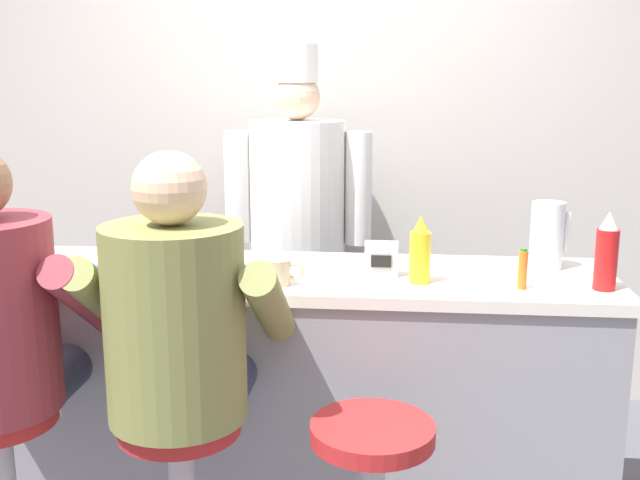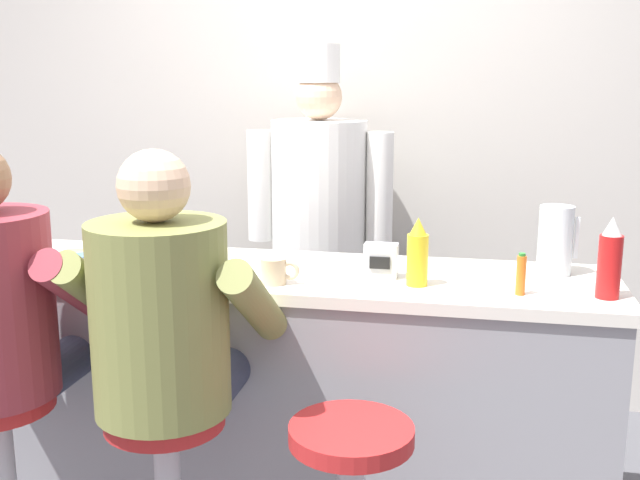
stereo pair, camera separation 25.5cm
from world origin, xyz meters
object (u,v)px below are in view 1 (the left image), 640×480
Objects in this scene: napkin_dispenser_chrome at (381,259)px; cereal_bowl at (156,268)px; coffee_mug_tan at (279,272)px; cook_in_whites_near at (298,219)px; ketchup_bottle_red at (607,254)px; water_pitcher_clear at (547,235)px; mustard_bottle_yellow at (420,252)px; breakfast_plate at (63,264)px; hot_sauce_bottle_orange at (523,269)px; coffee_mug_blue at (76,272)px; diner_seated_olive at (179,337)px.

cereal_bowl is at bearing -174.69° from napkin_dispenser_chrome.
coffee_mug_tan is 0.07× the size of cook_in_whites_near.
ketchup_bottle_red is at bearing -43.61° from cook_in_whites_near.
cereal_bowl is 1.20× the size of coffee_mug_tan.
cereal_bowl is (-1.35, -0.23, -0.09)m from water_pitcher_clear.
coffee_mug_tan is (-0.91, -0.31, -0.08)m from water_pitcher_clear.
cook_in_whites_near is at bearing 94.19° from coffee_mug_tan.
cook_in_whites_near is at bearing 113.06° from napkin_dispenser_chrome.
coffee_mug_tan is at bearing -85.81° from cook_in_whites_near.
napkin_dispenser_chrome is at bearing 149.11° from mustard_bottle_yellow.
cereal_bowl is at bearing -170.13° from water_pitcher_clear.
water_pitcher_clear is at bearing 5.47° from breakfast_plate.
hot_sauce_bottle_orange is at bearing -4.33° from breakfast_plate.
water_pitcher_clear is 1.28m from cook_in_whites_near.
coffee_mug_tan is (-1.04, -0.05, -0.07)m from ketchup_bottle_red.
napkin_dispenser_chrome reaches higher than coffee_mug_blue.
hot_sauce_bottle_orange reaches higher than napkin_dispenser_chrome.
coffee_mug_blue is at bearing -55.21° from breakfast_plate.
breakfast_plate is 0.37m from cereal_bowl.
coffee_mug_tan is at bearing -155.37° from napkin_dispenser_chrome.
diner_seated_olive is (-1.27, -0.42, -0.17)m from ketchup_bottle_red.
cook_in_whites_near reaches higher than ketchup_bottle_red.
cereal_bowl is 0.51m from diner_seated_olive.
hot_sauce_bottle_orange is 0.56× the size of breakfast_plate.
diner_seated_olive is at bearing -36.89° from coffee_mug_blue.
napkin_dispenser_chrome is (-0.45, 0.12, -0.01)m from hot_sauce_bottle_orange.
hot_sauce_bottle_orange is 1.09m from diner_seated_olive.
ketchup_bottle_red is 0.17× the size of diner_seated_olive.
mustard_bottle_yellow is 0.51m from water_pitcher_clear.
coffee_mug_blue is 0.99× the size of coffee_mug_tan.
napkin_dispenser_chrome is (0.77, 0.07, 0.03)m from cereal_bowl.
coffee_mug_blue is at bearing -168.92° from napkin_dispenser_chrome.
mustard_bottle_yellow is 0.33m from hot_sauce_bottle_orange.
breakfast_plate is (-1.71, -0.16, -0.11)m from water_pitcher_clear.
breakfast_plate is (-1.58, 0.12, -0.05)m from hot_sauce_bottle_orange.
napkin_dispenser_chrome reaches higher than coffee_mug_tan.
water_pitcher_clear is at bearing 116.60° from ketchup_bottle_red.
napkin_dispenser_chrome is at bearing 43.26° from diner_seated_olive.
hot_sauce_bottle_orange is at bearing -51.58° from cook_in_whites_near.
ketchup_bottle_red reaches higher than hot_sauce_bottle_orange.
cook_in_whites_near is (-0.54, 1.05, -0.10)m from mustard_bottle_yellow.
diner_seated_olive is at bearing -42.38° from breakfast_plate.
mustard_bottle_yellow is at bearing -30.89° from napkin_dispenser_chrome.
cook_in_whites_near is (-0.41, 0.97, -0.05)m from napkin_dispenser_chrome.
breakfast_plate is at bearing 176.57° from mustard_bottle_yellow.
napkin_dispenser_chrome is at bearing -66.94° from cook_in_whites_near.
diner_seated_olive is 0.81× the size of cook_in_whites_near.
coffee_mug_blue is at bearing 143.11° from diner_seated_olive.
coffee_mug_tan reaches higher than cereal_bowl.
hot_sauce_bottle_orange is at bearing -114.14° from water_pitcher_clear.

